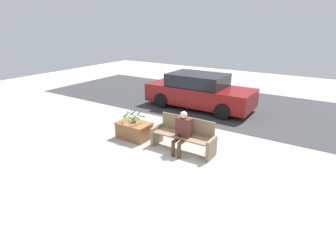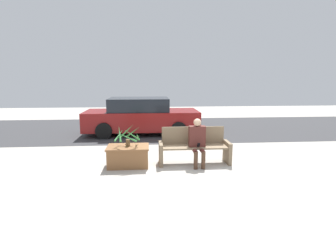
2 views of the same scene
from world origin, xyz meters
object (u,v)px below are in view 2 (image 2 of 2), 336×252
Objects in this scene: potted_plant at (128,136)px; parked_car at (141,116)px; planter_box at (128,155)px; person_seated at (197,140)px; bench at (194,147)px.

potted_plant is 4.09m from parked_car.
planter_box is at bearing 137.31° from potted_plant.
parked_car is at bearing 86.51° from potted_plant.
potted_plant is at bearing 178.12° from person_seated.
parked_car is at bearing 86.49° from planter_box.
bench is 1.76× the size of planter_box.
bench is 4.24m from parked_car.
planter_box is at bearing -93.51° from parked_car.
planter_box is 0.52m from potted_plant.
parked_car reaches higher than potted_plant.
planter_box is 0.23× the size of parked_car.
person_seated is at bearing -74.59° from bench.
person_seated reaches higher than bench.
bench reaches higher than planter_box.
planter_box is 1.62× the size of potted_plant.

